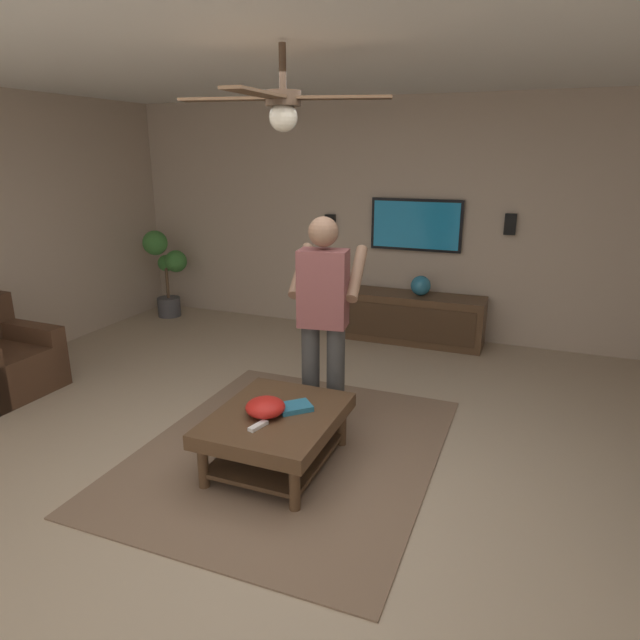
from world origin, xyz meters
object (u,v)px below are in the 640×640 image
Objects in this scene: vase_round at (421,286)px; potted_plant_tall at (166,267)px; tv at (416,225)px; remote_black at (275,412)px; wall_speaker_left at (510,224)px; wall_speaker_right at (330,224)px; media_console at (407,318)px; book at (295,407)px; remote_white at (258,426)px; ceiling_fan at (281,104)px; person_standing at (324,311)px; bowl at (265,407)px; coffee_table at (277,427)px.

potted_plant_tall is at bearing 93.42° from vase_round.
tv is 3.32m from remote_black.
wall_speaker_left is 1.00× the size of wall_speaker_right.
vase_round is at bearing 90.06° from media_console.
vase_round reaches higher than book.
remote_white is 0.68× the size of vase_round.
remote_white is at bearing 173.46° from vase_round.
remote_black is 0.13× the size of ceiling_fan.
remote_black is 0.68× the size of vase_round.
media_console is 3.64m from ceiling_fan.
person_standing is 1.08m from remote_white.
remote_black is 3.41m from wall_speaker_right.
person_standing is at bearing -124.43° from potted_plant_tall.
person_standing is at bearing -3.74° from media_console.
tv is 3.36m from bowl.
wall_speaker_right is (3.19, 0.82, 0.96)m from coffee_table.
remote_black is 2.98m from vase_round.
media_console is at bearing -4.98° from bowl.
remote_black is (0.05, -0.04, -0.05)m from bowl.
remote_black is (0.22, -0.01, 0.00)m from remote_white.
wall_speaker_left is 3.57m from ceiling_fan.
coffee_table is at bearing 173.24° from vase_round.
coffee_table is 0.95m from person_standing.
potted_plant_tall is (2.04, 2.97, -0.27)m from person_standing.
ceiling_fan is (-3.00, 0.24, 1.68)m from vase_round.
wall_speaker_left is at bearing 90.75° from tv.
bowl is (-0.77, 0.12, -0.47)m from person_standing.
vase_round reaches higher than remote_black.
media_console is (2.94, -0.21, -0.02)m from coffee_table.
vase_round is 1.00× the size of wall_speaker_right.
wall_speaker_right is (0.25, 1.03, 0.98)m from media_console.
bowl is 0.08m from remote_black.
bowl is 3.60m from wall_speaker_left.
bowl is (-3.00, 0.26, 0.18)m from media_console.
tv is at bearing -3.81° from coffee_table.
ceiling_fan is at bearing 175.44° from vase_round.
bowl is (-3.24, 0.26, -0.83)m from tv.
vase_round is 1.34m from wall_speaker_right.
remote_white reaches higher than coffee_table.
person_standing is at bearing 155.25° from wall_speaker_left.
ceiling_fan reaches higher than remote_black.
wall_speaker_left is (2.49, -1.15, 0.41)m from person_standing.
remote_white is at bearing -168.80° from bowl.
wall_speaker_left reaches higher than media_console.
book is 2.87m from vase_round.
tv reaches higher than remote_white.
media_console is 11.33× the size of remote_black.
wall_speaker_left is (3.19, -1.21, 1.05)m from coffee_table.
wall_speaker_left is 0.18× the size of ceiling_fan.
remote_white is at bearing 160.28° from wall_speaker_left.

